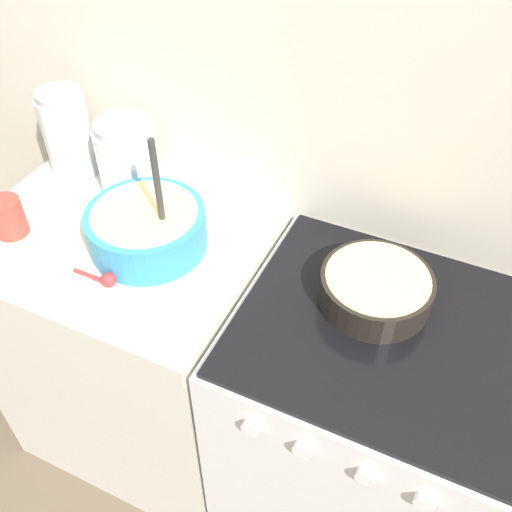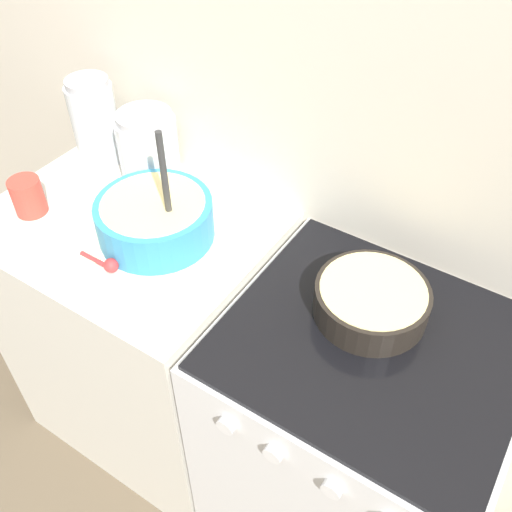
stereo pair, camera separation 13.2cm
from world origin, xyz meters
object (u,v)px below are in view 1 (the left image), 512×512
(storage_jar_left, at_px, (69,139))
(tin_can, at_px, (8,217))
(stove, at_px, (357,434))
(mixing_bowl, at_px, (147,227))
(baking_pan, at_px, (376,288))
(storage_jar_middle, at_px, (129,162))

(storage_jar_left, distance_m, tin_can, 0.29)
(stove, bearing_deg, mixing_bowl, 179.22)
(baking_pan, relative_size, storage_jar_middle, 1.20)
(mixing_bowl, bearing_deg, storage_jar_middle, 133.19)
(mixing_bowl, bearing_deg, stove, -0.78)
(storage_jar_left, xyz_separation_m, storage_jar_middle, (0.20, 0.00, -0.02))
(storage_jar_middle, bearing_deg, tin_can, -121.35)
(mixing_bowl, bearing_deg, tin_can, -162.67)
(baking_pan, xyz_separation_m, storage_jar_left, (-0.92, 0.12, 0.07))
(stove, relative_size, baking_pan, 3.69)
(baking_pan, bearing_deg, storage_jar_left, 172.49)
(storage_jar_left, bearing_deg, storage_jar_middle, 0.00)
(baking_pan, relative_size, tin_can, 2.51)
(storage_jar_middle, bearing_deg, mixing_bowl, -46.81)
(mixing_bowl, xyz_separation_m, storage_jar_middle, (-0.17, 0.18, 0.03))
(baking_pan, relative_size, storage_jar_left, 1.00)
(storage_jar_middle, relative_size, tin_can, 2.09)
(baking_pan, height_order, storage_jar_middle, storage_jar_middle)
(stove, relative_size, storage_jar_left, 3.68)
(tin_can, bearing_deg, storage_jar_middle, 58.65)
(stove, bearing_deg, storage_jar_left, 169.01)
(stove, height_order, baking_pan, baking_pan)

